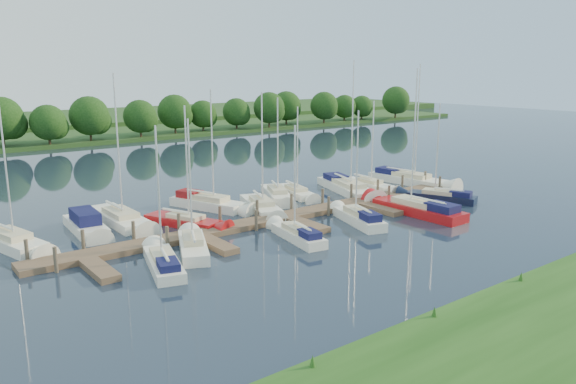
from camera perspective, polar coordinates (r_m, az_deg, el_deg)
ground at (r=39.36m, az=6.67°, el=-5.23°), size 260.00×260.00×0.00m
dock at (r=44.61m, az=0.15°, el=-2.73°), size 40.00×6.00×0.40m
mooring_pilings at (r=45.37m, az=-0.72°, el=-1.94°), size 38.24×2.84×2.00m
far_shore at (r=105.77m, az=-22.90°, el=5.28°), size 180.00×30.00×0.60m
distant_hill at (r=129.97m, az=-25.77°, el=6.39°), size 220.00×40.00×1.40m
treeline at (r=92.87m, az=-21.69°, el=6.85°), size 144.81×9.96×8.21m
sailboat_n_0 at (r=42.43m, az=-26.20°, el=-4.76°), size 3.71×8.50×10.85m
motorboat at (r=44.26m, az=-19.77°, el=-3.36°), size 2.38×7.02×2.02m
sailboat_n_2 at (r=45.70m, az=-16.52°, el=-2.79°), size 2.38×9.48×11.97m
sailboat_n_3 at (r=43.93m, az=-10.22°, el=-3.09°), size 4.15×7.44×9.55m
sailboat_n_4 at (r=48.89m, az=-7.97°, el=-1.30°), size 4.42×8.14×10.66m
sailboat_n_5 at (r=47.65m, az=-2.66°, el=-1.64°), size 4.01×8.14×10.40m
sailboat_n_6 at (r=52.09m, az=-1.09°, el=-0.39°), size 4.28×7.41×9.71m
sailboat_n_7 at (r=53.17m, az=0.85°, el=-0.13°), size 2.75×6.92×8.75m
sailboat_n_8 at (r=55.05m, az=6.18°, el=0.30°), size 4.87×10.42×13.05m
sailboat_n_9 at (r=56.89m, az=8.28°, el=0.59°), size 1.76×7.07×9.14m
sailboat_n_10 at (r=60.25m, az=12.37°, el=1.15°), size 3.41×10.18×12.72m
sailboat_s_0 at (r=35.32m, az=-12.57°, el=-7.04°), size 3.23×7.08×8.99m
sailboat_s_1 at (r=37.96m, az=-9.64°, el=-5.56°), size 3.97×6.89×9.21m
sailboat_s_2 at (r=39.89m, az=0.94°, el=-4.42°), size 2.42×6.58×8.45m
sailboat_s_3 at (r=44.36m, az=7.13°, el=-2.73°), size 3.30×7.05×9.20m
sailboat_s_4 at (r=48.00m, az=12.80°, el=-1.77°), size 2.49×9.70×12.36m
sailboat_s_5 at (r=53.13m, az=15.09°, el=-0.53°), size 3.96×7.08×9.20m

